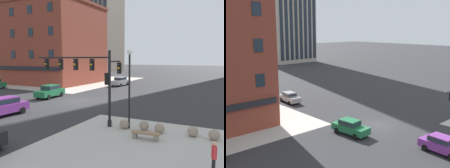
{
  "view_description": "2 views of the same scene",
  "coord_description": "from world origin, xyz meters",
  "views": [
    {
      "loc": [
        16.54,
        -23.19,
        5.17
      ],
      "look_at": [
        4.37,
        0.47,
        2.24
      ],
      "focal_mm": 37.18,
      "sensor_mm": 36.0,
      "label": 1
    },
    {
      "loc": [
        -25.99,
        -21.34,
        11.81
      ],
      "look_at": [
        -1.82,
        5.27,
        4.66
      ],
      "focal_mm": 45.1,
      "sensor_mm": 36.0,
      "label": 2
    }
  ],
  "objects": [
    {
      "name": "ground_plane",
      "position": [
        0.0,
        0.0,
        0.0
      ],
      "size": [
        320.0,
        320.0,
        0.0
      ],
      "primitive_type": "plane",
      "color": "#2D2D30"
    },
    {
      "name": "sidewalk_far_corner",
      "position": [
        -20.0,
        20.0,
        0.0
      ],
      "size": [
        32.0,
        32.0,
        0.02
      ],
      "primitive_type": "cube",
      "color": "#B7B2A8",
      "rests_on": "ground"
    },
    {
      "name": "traffic_signal_main",
      "position": [
        6.64,
        -7.78,
        3.95
      ],
      "size": [
        7.19,
        2.09,
        5.77
      ],
      "color": "black",
      "rests_on": "ground"
    },
    {
      "name": "bollard_sphere_curb_a",
      "position": [
        9.7,
        -7.93,
        0.35
      ],
      "size": [
        0.7,
        0.7,
        0.7
      ],
      "primitive_type": "sphere",
      "color": "gray",
      "rests_on": "ground"
    },
    {
      "name": "bollard_sphere_curb_b",
      "position": [
        11.14,
        -7.61,
        0.35
      ],
      "size": [
        0.7,
        0.7,
        0.7
      ],
      "primitive_type": "sphere",
      "color": "gray",
      "rests_on": "ground"
    },
    {
      "name": "bollard_sphere_curb_c",
      "position": [
        12.33,
        -7.76,
        0.35
      ],
      "size": [
        0.7,
        0.7,
        0.7
      ],
      "primitive_type": "sphere",
      "color": "gray",
      "rests_on": "ground"
    },
    {
      "name": "bollard_sphere_curb_d",
      "position": [
        14.48,
        -7.42,
        0.35
      ],
      "size": [
        0.7,
        0.7,
        0.7
      ],
      "primitive_type": "sphere",
      "color": "gray",
      "rests_on": "ground"
    },
    {
      "name": "bollard_sphere_curb_e",
      "position": [
        15.8,
        -7.55,
        0.35
      ],
      "size": [
        0.7,
        0.7,
        0.7
      ],
      "primitive_type": "sphere",
      "color": "gray",
      "rests_on": "ground"
    },
    {
      "name": "bench_near_signal",
      "position": [
        11.87,
        -9.42,
        0.33
      ],
      "size": [
        1.83,
        0.6,
        0.49
      ],
      "color": "#8E6B4C",
      "rests_on": "ground"
    },
    {
      "name": "pedestrian_at_curb",
      "position": [
        16.06,
        -12.37,
        0.88
      ],
      "size": [
        0.26,
        0.54,
        1.55
      ],
      "color": "black",
      "rests_on": "ground"
    },
    {
      "name": "street_lamp_corner_near",
      "position": [
        10.0,
        -7.7,
        3.61
      ],
      "size": [
        0.36,
        0.36,
        5.81
      ],
      "color": "black",
      "rests_on": "ground"
    },
    {
      "name": "car_main_northbound_far",
      "position": [
        -2.14,
        16.55,
        0.92
      ],
      "size": [
        2.14,
        4.52,
        1.68
      ],
      "color": "#99999E",
      "rests_on": "ground"
    },
    {
      "name": "car_cross_eastbound",
      "position": [
        -1.61,
        -9.34,
        0.92
      ],
      "size": [
        2.05,
        4.48,
        1.68
      ],
      "color": "#7A3389",
      "rests_on": "ground"
    },
    {
      "name": "car_cross_westbound",
      "position": [
        -4.65,
        0.09,
        0.92
      ],
      "size": [
        2.16,
        4.53,
        1.68
      ],
      "color": "#1E6B3D",
      "rests_on": "ground"
    },
    {
      "name": "storefront_block_near_corner",
      "position": [
        -18.46,
        16.06,
        8.25
      ],
      "size": [
        19.3,
        16.53,
        16.49
      ],
      "color": "brown",
      "rests_on": "ground"
    }
  ]
}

